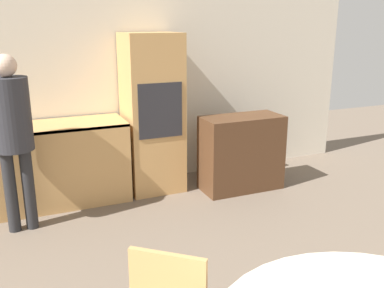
% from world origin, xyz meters
% --- Properties ---
extents(wall_back, '(6.51, 0.05, 2.60)m').
position_xyz_m(wall_back, '(0.00, 5.47, 1.30)').
color(wall_back, silver).
rests_on(wall_back, ground_plane).
extents(kitchen_counter, '(2.47, 0.60, 0.89)m').
position_xyz_m(kitchen_counter, '(-1.17, 5.13, 0.46)').
color(kitchen_counter, tan).
rests_on(kitchen_counter, ground_plane).
extents(oven_unit, '(0.62, 0.59, 1.81)m').
position_xyz_m(oven_unit, '(0.42, 5.13, 0.90)').
color(oven_unit, tan).
rests_on(oven_unit, ground_plane).
extents(sideboard, '(0.94, 0.45, 0.88)m').
position_xyz_m(sideboard, '(1.36, 4.71, 0.44)').
color(sideboard, '#51331E').
rests_on(sideboard, ground_plane).
extents(person_standing, '(0.35, 0.35, 1.66)m').
position_xyz_m(person_standing, '(-1.07, 4.61, 1.02)').
color(person_standing, '#262628').
rests_on(person_standing, ground_plane).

